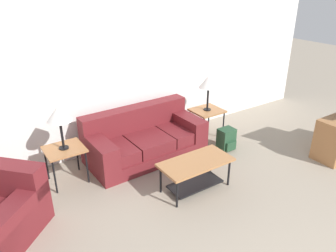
{
  "coord_description": "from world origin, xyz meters",
  "views": [
    {
      "loc": [
        -2.41,
        -0.26,
        2.85
      ],
      "look_at": [
        0.05,
        3.43,
        0.8
      ],
      "focal_mm": 35.0,
      "sensor_mm": 36.0,
      "label": 1
    }
  ],
  "objects": [
    {
      "name": "side_table_right",
      "position": [
        1.35,
        4.06,
        0.5
      ],
      "size": [
        0.56,
        0.51,
        0.56
      ],
      "color": "#A87042",
      "rests_on": "ground_plane"
    },
    {
      "name": "table_lamp_left",
      "position": [
        -1.35,
        4.06,
        1.1
      ],
      "size": [
        0.35,
        0.35,
        0.66
      ],
      "color": "black",
      "rests_on": "side_table_left"
    },
    {
      "name": "table_lamp_right",
      "position": [
        1.35,
        4.06,
        1.1
      ],
      "size": [
        0.35,
        0.35,
        0.66
      ],
      "color": "black",
      "rests_on": "side_table_right"
    },
    {
      "name": "coffee_table",
      "position": [
        0.13,
        2.84,
        0.34
      ],
      "size": [
        1.05,
        0.52,
        0.46
      ],
      "color": "#A87042",
      "rests_on": "ground_plane"
    },
    {
      "name": "couch",
      "position": [
        -0.0,
        4.08,
        0.29
      ],
      "size": [
        1.99,
        0.98,
        0.82
      ],
      "color": "maroon",
      "rests_on": "ground_plane"
    },
    {
      "name": "side_table_left",
      "position": [
        -1.35,
        4.06,
        0.5
      ],
      "size": [
        0.56,
        0.51,
        0.56
      ],
      "color": "#A87042",
      "rests_on": "ground_plane"
    },
    {
      "name": "backpack",
      "position": [
        1.32,
        3.47,
        0.19
      ],
      "size": [
        0.28,
        0.3,
        0.4
      ],
      "color": "#23472D",
      "rests_on": "ground_plane"
    },
    {
      "name": "wall_back",
      "position": [
        0.0,
        4.68,
        1.3
      ],
      "size": [
        8.79,
        0.06,
        2.6
      ],
      "color": "white",
      "rests_on": "ground_plane"
    }
  ]
}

